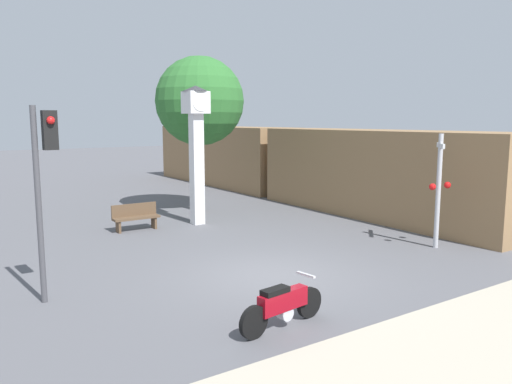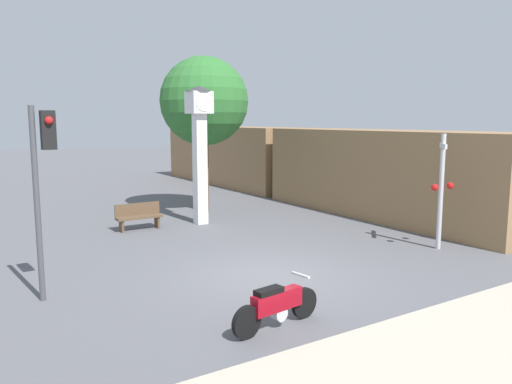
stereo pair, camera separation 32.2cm
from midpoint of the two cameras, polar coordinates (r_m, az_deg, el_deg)
name	(u,v)px [view 1 (the left image)]	position (r m, az deg, el deg)	size (l,w,h in m)	color
ground_plane	(271,275)	(12.46, 1.02, -9.49)	(120.00, 120.00, 0.00)	#56565B
motorcycle	(283,305)	(9.37, 2.06, -12.79)	(2.03, 0.50, 0.90)	black
clock_tower	(196,135)	(18.20, -7.35, 6.49)	(0.94, 0.94, 5.00)	white
freight_train	(287,162)	(24.91, 3.17, 3.40)	(2.80, 24.17, 3.40)	olive
traffic_light	(44,168)	(11.11, -23.82, 2.49)	(0.50, 0.35, 4.09)	#47474C
railroad_crossing_signal	(439,186)	(15.60, 19.62, 0.66)	(0.90, 0.82, 3.40)	#B7B7BC
street_tree	(200,102)	(20.74, -6.91, 10.23)	(3.61, 3.61, 6.36)	brown
bench	(136,216)	(17.80, -14.11, -2.71)	(1.60, 0.44, 0.92)	brown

